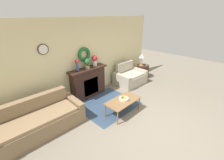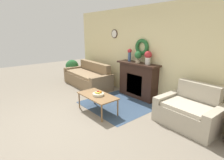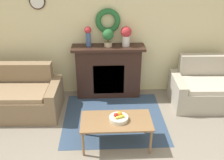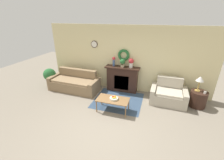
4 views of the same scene
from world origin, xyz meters
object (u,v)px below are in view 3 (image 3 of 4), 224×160
(couch_left, at_px, (2,97))
(fruit_bowl, at_px, (119,118))
(loveseat_right, at_px, (204,89))
(vase_on_mantel_left, at_px, (88,35))
(potted_plant_on_mantel, at_px, (108,36))
(fireplace, at_px, (108,71))
(vase_on_mantel_right, at_px, (126,35))
(coffee_table, at_px, (116,122))

(couch_left, bearing_deg, fruit_bowl, -23.74)
(couch_left, relative_size, loveseat_right, 1.67)
(couch_left, height_order, vase_on_mantel_left, vase_on_mantel_left)
(potted_plant_on_mantel, bearing_deg, loveseat_right, -11.59)
(fruit_bowl, relative_size, potted_plant_on_mantel, 0.84)
(fireplace, xyz_separation_m, couch_left, (-1.99, -0.55, -0.24))
(fireplace, relative_size, loveseat_right, 1.09)
(fruit_bowl, bearing_deg, vase_on_mantel_right, 81.36)
(couch_left, height_order, fruit_bowl, couch_left)
(vase_on_mantel_left, distance_m, vase_on_mantel_right, 0.72)
(loveseat_right, relative_size, fruit_bowl, 4.52)
(potted_plant_on_mantel, bearing_deg, couch_left, -164.93)
(fireplace, distance_m, coffee_table, 1.57)
(couch_left, relative_size, fruit_bowl, 7.53)
(fireplace, xyz_separation_m, vase_on_mantel_left, (-0.38, 0.01, 0.76))
(loveseat_right, relative_size, coffee_table, 1.21)
(vase_on_mantel_left, distance_m, potted_plant_on_mantel, 0.38)
(coffee_table, bearing_deg, vase_on_mantel_right, 80.10)
(fruit_bowl, distance_m, potted_plant_on_mantel, 1.74)
(fireplace, bearing_deg, coffee_table, -87.57)
(fireplace, xyz_separation_m, potted_plant_on_mantel, (-0.00, -0.01, 0.74))
(couch_left, bearing_deg, vase_on_mantel_right, 15.49)
(loveseat_right, bearing_deg, vase_on_mantel_left, 172.06)
(vase_on_mantel_right, height_order, potted_plant_on_mantel, vase_on_mantel_right)
(couch_left, bearing_deg, coffee_table, -24.26)
(loveseat_right, relative_size, vase_on_mantel_left, 3.37)
(coffee_table, height_order, potted_plant_on_mantel, potted_plant_on_mantel)
(fireplace, distance_m, couch_left, 2.07)
(vase_on_mantel_left, bearing_deg, fruit_bowl, -72.88)
(coffee_table, distance_m, fruit_bowl, 0.09)
(coffee_table, bearing_deg, loveseat_right, 32.96)
(vase_on_mantel_right, bearing_deg, potted_plant_on_mantel, -176.67)
(couch_left, relative_size, coffee_table, 2.02)
(fireplace, bearing_deg, potted_plant_on_mantel, -100.78)
(vase_on_mantel_left, xyz_separation_m, vase_on_mantel_right, (0.72, 0.00, -0.01))
(coffee_table, height_order, fruit_bowl, fruit_bowl)
(loveseat_right, height_order, coffee_table, loveseat_right)
(fireplace, bearing_deg, fruit_bowl, -86.22)
(fireplace, bearing_deg, vase_on_mantel_right, 0.92)
(coffee_table, distance_m, vase_on_mantel_left, 1.86)
(couch_left, distance_m, vase_on_mantel_right, 2.59)
(fireplace, relative_size, vase_on_mantel_right, 3.75)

